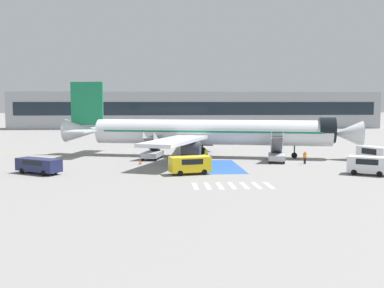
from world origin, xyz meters
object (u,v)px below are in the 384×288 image
fuel_tanker (153,134)px  terminal_building (197,110)px  boarding_stairs_forward (277,154)px  baggage_cart (192,160)px  airliner (206,132)px  ground_crew_0 (206,154)px  boarding_stairs_aft (152,152)px  service_van_0 (374,154)px  traffic_cone_1 (140,162)px  traffic_cone_0 (194,162)px  ground_crew_1 (305,157)px  service_van_2 (368,164)px  service_van_1 (39,164)px  service_van_3 (190,164)px

fuel_tanker → terminal_building: bearing=83.7°
boarding_stairs_forward → baggage_cart: size_ratio=1.89×
airliner → baggage_cart: bearing=-9.7°
boarding_stairs_forward → ground_crew_0: 9.61m
baggage_cart → airliner: bearing=-6.0°
boarding_stairs_aft → airliner: bearing=31.6°
airliner → service_van_0: bearing=77.2°
boarding_stairs_forward → traffic_cone_1: size_ratio=9.77×
fuel_tanker → ground_crew_0: bearing=-67.5°
airliner → boarding_stairs_forward: bearing=66.8°
ground_crew_0 → traffic_cone_0: size_ratio=3.23×
boarding_stairs_forward → ground_crew_1: boarding_stairs_forward is taller
fuel_tanker → traffic_cone_1: (-1.18, -33.48, -1.47)m
service_van_2 → ground_crew_0: (-16.73, 13.40, -0.23)m
airliner → baggage_cart: (-2.51, -5.83, -3.40)m
boarding_stairs_aft → ground_crew_1: size_ratio=3.34×
service_van_2 → terminal_building: terminal_building is taller
service_van_1 → baggage_cart: service_van_1 is taller
boarding_stairs_forward → fuel_tanker: 36.57m
airliner → ground_crew_0: size_ratio=25.43×
ground_crew_0 → boarding_stairs_forward: bearing=163.4°
service_van_1 → ground_crew_0: size_ratio=3.29×
boarding_stairs_aft → ground_crew_0: bearing=-3.8°
traffic_cone_0 → service_van_3: bearing=-97.8°
fuel_tanker → service_van_2: size_ratio=2.04×
baggage_cart → traffic_cone_1: bearing=124.1°
fuel_tanker → service_van_3: size_ratio=1.99×
ground_crew_0 → service_van_3: bearing=69.1°
service_van_2 → traffic_cone_1: size_ratio=8.31×
boarding_stairs_aft → fuel_tanker: bearing=104.2°
terminal_building → service_van_1: bearing=-105.6°
ground_crew_0 → traffic_cone_1: bearing=12.3°
service_van_1 → service_van_3: size_ratio=1.18×
boarding_stairs_aft → service_van_2: 28.91m
service_van_0 → baggage_cart: (-23.37, 4.53, -1.14)m
service_van_1 → service_van_2: size_ratio=1.21×
service_van_1 → service_van_0: bearing=129.2°
ground_crew_0 → ground_crew_1: (12.60, -4.13, -0.05)m
service_van_1 → traffic_cone_1: size_ratio=10.07×
boarding_stairs_aft → traffic_cone_1: size_ratio=9.77×
boarding_stairs_forward → service_van_2: 13.75m
service_van_1 → baggage_cart: 20.32m
service_van_0 → ground_crew_0: (-21.35, 5.41, -0.39)m
airliner → fuel_tanker: 26.92m
boarding_stairs_forward → terminal_building: (-4.11, 82.99, 4.68)m
service_van_0 → service_van_1: service_van_0 is taller
service_van_0 → terminal_building: 88.22m
airliner → service_van_3: (-3.58, -16.62, -2.45)m
fuel_tanker → traffic_cone_0: size_ratio=17.91×
traffic_cone_1 → boarding_stairs_aft: bearing=74.6°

